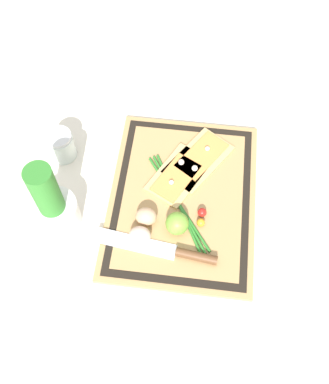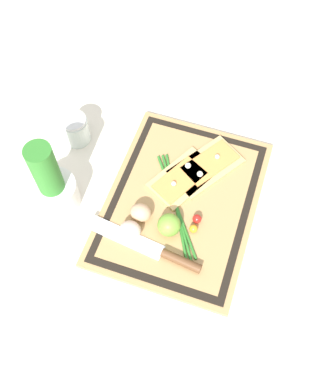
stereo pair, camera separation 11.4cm
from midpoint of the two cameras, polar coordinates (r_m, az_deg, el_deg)
ground_plane at (r=1.16m, az=4.97°, el=-1.71°), size 6.00×6.00×0.00m
cutting_board at (r=1.16m, az=5.00°, el=-1.52°), size 0.49×0.37×0.02m
pizza_slice_near at (r=1.20m, az=8.12°, el=3.11°), size 0.22×0.19×0.02m
pizza_slice_far at (r=1.18m, az=5.04°, el=1.52°), size 0.20×0.17×0.02m
knife at (r=1.08m, az=2.72°, el=-8.00°), size 0.07×0.30×0.02m
egg_brown at (r=1.10m, az=-0.10°, el=-2.89°), size 0.05×0.05×0.05m
egg_pink at (r=1.08m, az=-1.37°, el=-5.10°), size 0.05×0.05×0.05m
lime at (r=1.09m, az=3.57°, el=-4.47°), size 0.06×0.06×0.06m
cherry_tomato_red at (r=1.12m, az=7.07°, el=-3.67°), size 0.02×0.02×0.02m
cherry_tomato_yellow at (r=1.11m, az=6.65°, el=-4.92°), size 0.02×0.02×0.02m
scallion_bunch at (r=1.14m, az=4.33°, el=-1.89°), size 0.28×0.19×0.01m
herb_pot at (r=1.11m, az=-11.30°, el=0.53°), size 0.12×0.12×0.23m
sauce_jar at (r=1.25m, az=-8.65°, el=7.52°), size 0.07×0.07×0.09m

